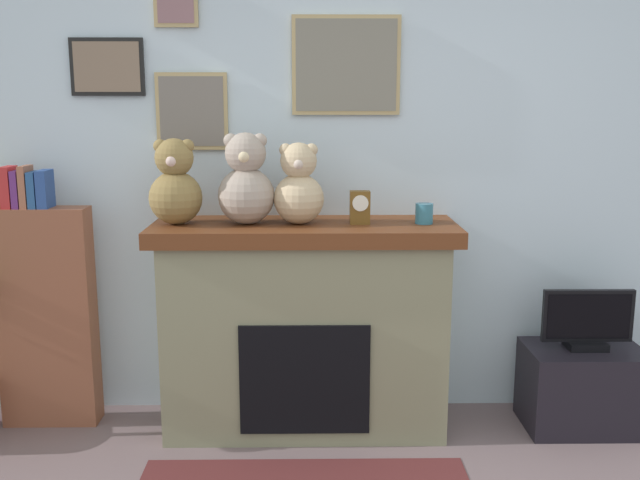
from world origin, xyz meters
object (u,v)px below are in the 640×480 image
object	(u,v)px
candle_jar	(424,214)
television	(587,322)
tv_stand	(582,388)
teddy_bear_grey	(299,188)
teddy_bear_tan	(175,186)
bookshelf	(45,309)
fireplace	(305,326)
teddy_bear_cream	(246,183)
mantel_clock	(360,207)

from	to	relation	value
candle_jar	television	bearing A→B (deg)	-1.53
tv_stand	television	distance (m)	0.36
television	teddy_bear_grey	bearing A→B (deg)	179.14
tv_stand	television	world-z (taller)	television
tv_stand	teddy_bear_tan	xyz separation A→B (m)	(-2.11, 0.02, 1.07)
candle_jar	teddy_bear_tan	size ratio (longest dim) A/B	0.24
candle_jar	bookshelf	bearing A→B (deg)	177.72
fireplace	candle_jar	xyz separation A→B (m)	(0.60, -0.02, 0.59)
bookshelf	teddy_bear_cream	bearing A→B (deg)	-4.20
teddy_bear_tan	mantel_clock	bearing A→B (deg)	-0.04
bookshelf	teddy_bear_cream	distance (m)	1.27
candle_jar	teddy_bear_tan	xyz separation A→B (m)	(-1.25, -0.00, 0.14)
fireplace	teddy_bear_tan	xyz separation A→B (m)	(-0.64, -0.02, 0.74)
candle_jar	teddy_bear_grey	world-z (taller)	teddy_bear_grey
fireplace	bookshelf	distance (m)	1.37
fireplace	bookshelf	size ratio (longest dim) A/B	1.12
fireplace	mantel_clock	distance (m)	0.69
bookshelf	teddy_bear_tan	xyz separation A→B (m)	(0.72, -0.08, 0.66)
bookshelf	teddy_bear_grey	distance (m)	1.49
bookshelf	mantel_clock	xyz separation A→B (m)	(1.65, -0.08, 0.55)
mantel_clock	teddy_bear_grey	distance (m)	0.33
bookshelf	candle_jar	world-z (taller)	bookshelf
bookshelf	teddy_bear_tan	world-z (taller)	teddy_bear_tan
mantel_clock	teddy_bear_cream	bearing A→B (deg)	179.94
tv_stand	teddy_bear_grey	xyz separation A→B (m)	(-1.49, 0.02, 1.06)
bookshelf	television	distance (m)	2.83
tv_stand	teddy_bear_grey	bearing A→B (deg)	179.19
bookshelf	television	bearing A→B (deg)	-2.05
tv_stand	teddy_bear_cream	size ratio (longest dim) A/B	1.32
tv_stand	mantel_clock	distance (m)	1.53
tv_stand	teddy_bear_grey	distance (m)	1.83
bookshelf	teddy_bear_tan	size ratio (longest dim) A/B	3.22
tv_stand	teddy_bear_tan	size ratio (longest dim) A/B	1.41
mantel_clock	teddy_bear_tan	world-z (taller)	teddy_bear_tan
bookshelf	tv_stand	world-z (taller)	bookshelf
bookshelf	teddy_bear_cream	xyz separation A→B (m)	(1.07, -0.08, 0.67)
teddy_bear_tan	television	bearing A→B (deg)	-0.61
teddy_bear_tan	teddy_bear_grey	xyz separation A→B (m)	(0.62, 0.00, -0.01)
candle_jar	teddy_bear_cream	bearing A→B (deg)	-179.96
fireplace	mantel_clock	size ratio (longest dim) A/B	9.30
tv_stand	candle_jar	distance (m)	1.27
bookshelf	candle_jar	bearing A→B (deg)	-2.28
mantel_clock	teddy_bear_grey	xyz separation A→B (m)	(-0.31, 0.00, 0.10)
bookshelf	teddy_bear_cream	world-z (taller)	teddy_bear_cream
candle_jar	teddy_bear_grey	distance (m)	0.65
teddy_bear_cream	teddy_bear_grey	bearing A→B (deg)	0.01
television	mantel_clock	distance (m)	1.33
teddy_bear_tan	teddy_bear_cream	size ratio (longest dim) A/B	0.94
fireplace	candle_jar	world-z (taller)	candle_jar
mantel_clock	fireplace	bearing A→B (deg)	176.17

